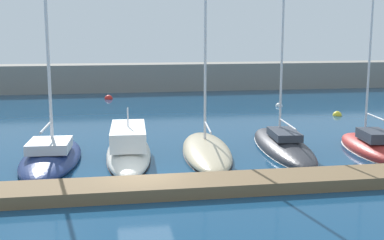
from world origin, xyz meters
The scene contains 11 objects.
ground_plane centered at (0.00, 0.00, 0.00)m, with size 120.00×120.00×0.00m, color navy.
dock_pier centered at (0.00, -1.21, 0.26)m, with size 43.87×2.29×0.52m, color brown.
breakwater_seawall centered at (0.00, 36.87, 1.57)m, with size 108.00×3.93×3.13m, color gray.
sailboat_navy_fourth centered at (-4.58, 4.91, 0.40)m, with size 3.43×8.89×18.65m.
motorboat_ivory_fifth centered at (-0.48, 5.46, 0.44)m, with size 2.90×10.01×3.15m.
sailboat_sand_sixth centered at (3.87, 5.27, 0.29)m, with size 3.61×9.67×18.96m.
sailboat_charcoal_seventh centered at (8.51, 5.63, 0.25)m, with size 3.47×10.30×16.84m.
sailboat_red_eighth centered at (13.25, 4.21, 0.36)m, with size 3.01×7.16×14.32m.
mooring_buoy_white centered at (14.07, 22.13, 0.00)m, with size 0.65×0.65×0.65m, color white.
mooring_buoy_yellow centered at (17.07, 16.36, 0.00)m, with size 0.74×0.74×0.74m, color yellow.
mooring_buoy_red centered at (-1.49, 29.82, 0.00)m, with size 0.85×0.85×0.85m, color red.
Camera 1 is at (-1.50, -21.69, 6.83)m, focal length 46.79 mm.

